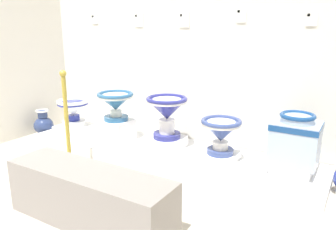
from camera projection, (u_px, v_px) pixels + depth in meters
ground_plane at (55, 228)px, 2.35m from camera, size 5.83×5.44×0.02m
wall_back at (188, 3)px, 3.55m from camera, size 4.03×0.06×3.19m
display_platform at (165, 153)px, 3.56m from camera, size 3.20×0.83×0.11m
plinth_block_broad_patterned at (75, 128)px, 4.15m from camera, size 0.35×0.40×0.07m
antique_toilet_broad_patterned at (73, 109)px, 4.09m from camera, size 0.39×0.39×0.32m
plinth_block_central_ornate at (117, 130)px, 3.78m from camera, size 0.32×0.32×0.24m
antique_toilet_central_ornate at (116, 102)px, 3.70m from camera, size 0.40×0.40×0.32m
plinth_block_tall_cobalt at (167, 143)px, 3.55m from camera, size 0.32×0.37×0.12m
antique_toilet_tall_cobalt at (167, 110)px, 3.46m from camera, size 0.43×0.43×0.44m
plinth_block_pale_glazed at (220, 157)px, 3.20m from camera, size 0.29×0.38×0.08m
antique_toilet_pale_glazed at (221, 131)px, 3.13m from camera, size 0.38×0.38×0.34m
plinth_block_slender_white at (292, 168)px, 2.95m from camera, size 0.33×0.35×0.09m
antique_toilet_slender_white at (295, 138)px, 2.88m from camera, size 0.40×0.34×0.45m
info_placard_first at (95, 19)px, 4.21m from camera, size 0.10×0.01×0.11m
info_placard_second at (139, 20)px, 3.87m from camera, size 0.11×0.01×0.15m
info_placard_third at (184, 20)px, 3.58m from camera, size 0.12×0.01×0.16m
info_placard_fourth at (241, 15)px, 3.25m from camera, size 0.09×0.01×0.13m
info_placard_fifth at (312, 19)px, 2.94m from camera, size 0.09×0.01×0.12m
decorative_vase_companion at (44, 124)px, 4.25m from camera, size 0.24×0.24×0.34m
stanchion_post_near_left at (68, 142)px, 3.22m from camera, size 0.26×0.26×0.98m
museum_bench at (90, 197)px, 2.35m from camera, size 1.28×0.36×0.40m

